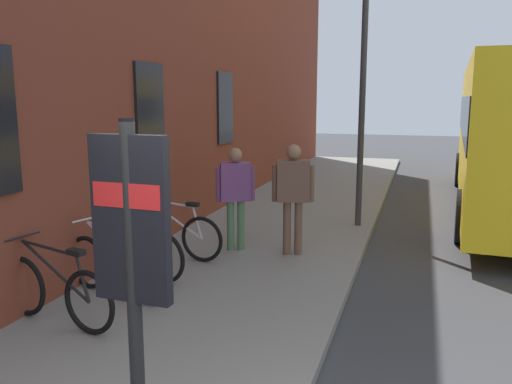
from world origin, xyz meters
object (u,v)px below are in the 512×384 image
bicycle_nearest_sign (55,292)px  pedestrian_near_bus (293,188)px  bicycle_far_end (115,267)px  transit_info_sign (132,242)px  street_lamp (363,79)px  bicycle_leaning_wall (138,249)px  bicycle_mid_rack (173,234)px  pedestrian_crossing_street (235,188)px

bicycle_nearest_sign → pedestrian_near_bus: size_ratio=0.98×
bicycle_far_end → transit_info_sign: (-2.69, -1.88, 1.21)m
bicycle_nearest_sign → bicycle_far_end: (0.95, -0.17, 0.00)m
pedestrian_near_bus → street_lamp: street_lamp is taller
bicycle_leaning_wall → bicycle_far_end: bearing=-170.3°
bicycle_far_end → transit_info_sign: size_ratio=0.72×
bicycle_leaning_wall → bicycle_mid_rack: bearing=-6.5°
bicycle_leaning_wall → transit_info_sign: 4.21m
bicycle_leaning_wall → street_lamp: street_lamp is taller
bicycle_mid_rack → pedestrian_near_bus: 2.04m
bicycle_nearest_sign → street_lamp: bearing=-25.0°
transit_info_sign → bicycle_far_end: bearing=34.9°
bicycle_far_end → bicycle_mid_rack: 1.72m
transit_info_sign → pedestrian_crossing_street: bearing=12.3°
bicycle_mid_rack → street_lamp: bearing=-39.6°
transit_info_sign → street_lamp: size_ratio=0.50×
bicycle_leaning_wall → bicycle_mid_rack: same height
bicycle_mid_rack → transit_info_sign: bearing=-156.6°
bicycle_mid_rack → pedestrian_near_bus: pedestrian_near_bus is taller
bicycle_leaning_wall → pedestrian_near_bus: size_ratio=0.96×
street_lamp → bicycle_mid_rack: bearing=140.4°
pedestrian_crossing_street → bicycle_nearest_sign: bearing=164.8°
bicycle_leaning_wall → bicycle_mid_rack: (0.93, -0.10, 0.00)m
bicycle_far_end → bicycle_mid_rack: bearing=1.0°
bicycle_mid_rack → bicycle_nearest_sign: bearing=177.0°
bicycle_mid_rack → pedestrian_crossing_street: pedestrian_crossing_street is taller
pedestrian_crossing_street → bicycle_leaning_wall: bearing=151.7°
pedestrian_crossing_street → street_lamp: size_ratio=0.36×
bicycle_far_end → street_lamp: (4.80, -2.52, 2.48)m
bicycle_far_end → pedestrian_near_bus: bearing=-34.9°
bicycle_far_end → pedestrian_crossing_street: bearing=-17.2°
bicycle_far_end → pedestrian_near_bus: pedestrian_near_bus is taller
pedestrian_near_bus → street_lamp: 3.03m
pedestrian_crossing_street → street_lamp: bearing=-36.8°
bicycle_mid_rack → pedestrian_near_bus: (0.76, -1.76, 0.71)m
bicycle_nearest_sign → transit_info_sign: transit_info_sign is taller
pedestrian_near_bus → transit_info_sign: bearing=-178.3°
bicycle_nearest_sign → bicycle_leaning_wall: same height
bicycle_leaning_wall → bicycle_mid_rack: size_ratio=0.97×
bicycle_nearest_sign → bicycle_mid_rack: (2.67, -0.14, 0.00)m
bicycle_nearest_sign → bicycle_far_end: bearing=-10.0°
bicycle_far_end → pedestrian_crossing_street: 2.65m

